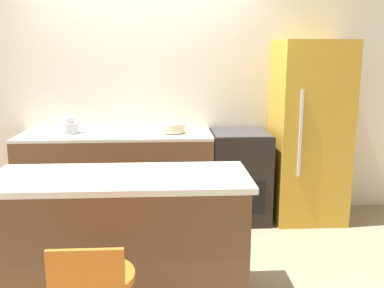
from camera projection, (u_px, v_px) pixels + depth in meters
The scene contains 8 objects.
ground_plane at pixel (145, 232), 4.17m from camera, with size 14.00×14.00×0.00m, color #998466.
wall_back at pixel (145, 93), 4.54m from camera, with size 8.00×0.06×2.60m.
back_counter at pixel (117, 178), 4.38m from camera, with size 1.93×0.60×0.93m.
kitchen_island at pixel (122, 240), 2.91m from camera, with size 1.71×0.67×0.92m.
oven_range at pixel (239, 176), 4.45m from camera, with size 0.58×0.61×0.93m.
refrigerator at pixel (309, 132), 4.38m from camera, with size 0.70×0.66×1.84m.
kettle at pixel (70, 126), 4.26m from camera, with size 0.19×0.19×0.20m.
mixing_bowl at pixel (173, 128), 4.32m from camera, with size 0.25×0.25×0.09m.
Camera 1 is at (0.24, -3.93, 1.70)m, focal length 40.00 mm.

